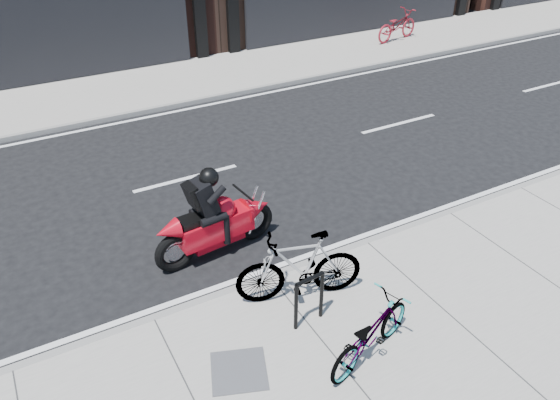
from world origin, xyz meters
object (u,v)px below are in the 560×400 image
bike_rack (309,296)px  utility_grate (239,371)px  bicycle_front (370,333)px  bicycle_rear (299,267)px  bicycle_far (397,25)px  motorcycle (220,218)px

bike_rack → utility_grate: size_ratio=1.16×
bike_rack → utility_grate: bike_rack is taller
bike_rack → bicycle_front: bicycle_front is taller
bicycle_rear → bicycle_far: bearing=152.1°
bicycle_front → utility_grate: (-1.71, 0.62, -0.44)m
bike_rack → bicycle_front: (0.39, -0.96, -0.07)m
bike_rack → bicycle_far: size_ratio=0.42×
bicycle_front → bicycle_rear: (-0.23, 1.52, 0.15)m
bike_rack → motorcycle: motorcycle is taller
motorcycle → bike_rack: bearing=-87.8°
utility_grate → bicycle_front: bearing=-20.1°
bicycle_front → motorcycle: motorcycle is taller
bicycle_front → bicycle_far: size_ratio=0.82×
bike_rack → bicycle_far: 15.20m
bicycle_front → bicycle_far: (10.14, 11.92, 0.10)m
bicycle_front → utility_grate: 1.87m
bicycle_rear → motorcycle: (-0.53, 1.83, -0.01)m
bike_rack → bicycle_rear: 0.59m
motorcycle → bicycle_far: 13.87m
motorcycle → bicycle_front: bearing=-83.7°
bicycle_far → motorcycle: bearing=116.1°
bike_rack → motorcycle: bearing=98.7°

